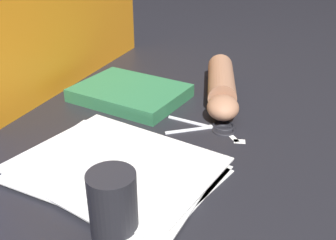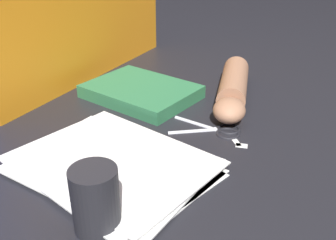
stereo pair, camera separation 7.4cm
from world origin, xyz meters
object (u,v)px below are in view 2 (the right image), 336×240
(scissors, at_px, (217,128))
(hand_forearm, at_px, (233,89))
(paper_stack, at_px, (113,164))
(book_closed, at_px, (141,92))
(mug, at_px, (95,200))

(scissors, xyz_separation_m, hand_forearm, (0.15, 0.05, 0.03))
(paper_stack, xyz_separation_m, book_closed, (0.26, 0.17, 0.01))
(book_closed, height_order, scissors, book_closed)
(paper_stack, relative_size, hand_forearm, 1.13)
(book_closed, xyz_separation_m, mug, (-0.38, -0.26, 0.03))
(book_closed, bearing_deg, hand_forearm, -57.47)
(paper_stack, distance_m, book_closed, 0.31)
(hand_forearm, bearing_deg, book_closed, 122.53)
(scissors, height_order, mug, mug)
(hand_forearm, relative_size, mug, 3.15)
(book_closed, xyz_separation_m, scissors, (-0.03, -0.24, -0.01))
(paper_stack, xyz_separation_m, hand_forearm, (0.38, -0.02, 0.03))
(paper_stack, relative_size, book_closed, 1.36)
(book_closed, bearing_deg, paper_stack, -147.28)
(paper_stack, bearing_deg, mug, -142.07)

